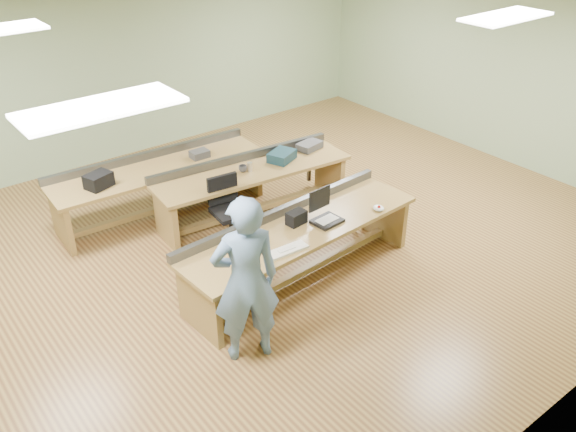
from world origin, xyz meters
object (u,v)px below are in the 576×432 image
object	(u,v)px
person	(246,281)
workbench_mid	(252,181)
laptop_base	(327,221)
parts_bin_grey	(309,146)
mug	(243,169)
task_chair	(230,220)
parts_bin_teal	(282,156)
workbench_front	(300,239)
camera_bag	(296,218)
workbench_back	(159,178)
drinks_can	(250,167)

from	to	relation	value
person	workbench_mid	bearing A→B (deg)	-105.87
laptop_base	parts_bin_grey	world-z (taller)	parts_bin_grey
person	parts_bin_grey	bearing A→B (deg)	-119.31
workbench_mid	mug	size ratio (longest dim) A/B	25.00
workbench_mid	task_chair	world-z (taller)	task_chair
laptop_base	person	bearing A→B (deg)	-164.02
person	parts_bin_teal	xyz separation A→B (m)	(2.27, 2.36, -0.12)
workbench_front	camera_bag	size ratio (longest dim) A/B	13.66
laptop_base	task_chair	world-z (taller)	task_chair
parts_bin_grey	workbench_back	bearing A→B (deg)	157.85
laptop_base	workbench_front	bearing A→B (deg)	152.41
person	task_chair	xyz separation A→B (m)	(1.07, 1.96, -0.59)
workbench_back	mug	distance (m)	1.27
laptop_base	workbench_mid	bearing A→B (deg)	80.72
workbench_mid	laptop_base	world-z (taller)	workbench_mid
workbench_back	parts_bin_grey	size ratio (longest dim) A/B	8.21
person	task_chair	bearing A→B (deg)	-98.23
camera_bag	parts_bin_grey	bearing A→B (deg)	39.93
camera_bag	workbench_mid	bearing A→B (deg)	67.66
workbench_back	parts_bin_teal	size ratio (longest dim) A/B	8.08
workbench_mid	laptop_base	xyz separation A→B (m)	(-0.15, -1.80, 0.21)
laptop_base	mug	bearing A→B (deg)	85.66
workbench_front	workbench_mid	xyz separation A→B (m)	(0.46, 1.67, -0.01)
parts_bin_teal	person	bearing A→B (deg)	-133.92
mug	camera_bag	bearing A→B (deg)	-100.95
workbench_front	mug	world-z (taller)	workbench_front
camera_bag	parts_bin_grey	distance (m)	2.25
workbench_back	drinks_can	distance (m)	1.36
workbench_back	camera_bag	distance (m)	2.56
parts_bin_teal	camera_bag	bearing A→B (deg)	-122.14
person	laptop_base	distance (m)	1.72
workbench_mid	task_chair	bearing A→B (deg)	-141.96
workbench_front	person	size ratio (longest dim) A/B	1.74
workbench_mid	camera_bag	size ratio (longest dim) A/B	12.49
camera_bag	parts_bin_teal	size ratio (longest dim) A/B	0.61
workbench_mid	drinks_can	xyz separation A→B (m)	(-0.07, -0.06, 0.26)
workbench_front	workbench_back	bearing A→B (deg)	99.12
workbench_front	laptop_base	bearing A→B (deg)	-26.37
workbench_front	laptop_base	size ratio (longest dim) A/B	9.48
workbench_back	mug	size ratio (longest dim) A/B	26.61
workbench_front	task_chair	size ratio (longest dim) A/B	3.44
parts_bin_teal	parts_bin_grey	xyz separation A→B (m)	(0.58, 0.07, -0.02)
laptop_base	drinks_can	xyz separation A→B (m)	(0.09, 1.75, 0.05)
workbench_mid	laptop_base	bearing A→B (deg)	-89.34
person	task_chair	size ratio (longest dim) A/B	1.98
task_chair	person	bearing A→B (deg)	-112.28
workbench_front	task_chair	distance (m)	1.27
workbench_front	person	world-z (taller)	person
workbench_mid	drinks_can	size ratio (longest dim) A/B	22.66
mug	drinks_can	distance (m)	0.10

